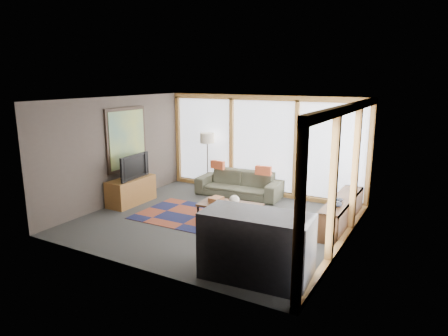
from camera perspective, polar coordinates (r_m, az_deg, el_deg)
The scene contains 17 objects.
ground at distance 8.71m, azimuth -1.31°, elevation -7.59°, with size 5.50×5.50×0.00m, color #2B2B28.
room_envelope at distance 8.55m, azimuth 3.42°, elevation 2.73°, with size 5.52×5.02×2.62m.
rug at distance 8.98m, azimuth -3.91°, elevation -6.94°, with size 2.66×1.71×0.01m, color brown.
sofa at distance 10.43m, azimuth 2.16°, elevation -2.26°, with size 2.21×0.87×0.65m, color #3B3C2B.
pillow_left at distance 10.66m, azimuth -0.92°, elevation 0.46°, with size 0.40×0.12×0.22m, color #B84B28.
pillow_right at distance 10.04m, azimuth 5.64°, elevation -0.36°, with size 0.41×0.12×0.23m, color #B84B28.
floor_lamp at distance 10.98m, azimuth -2.37°, elevation 0.97°, with size 0.39×0.39×1.57m, color black, non-canonical shape.
coffee_table at distance 8.49m, azimuth 0.87°, elevation -6.56°, with size 1.31×0.65×0.44m, color #381A12, non-canonical shape.
book_stack at distance 8.56m, azimuth -1.13°, elevation -4.51°, with size 0.23×0.29×0.10m, color brown.
vase at distance 8.38m, azimuth 1.49°, elevation -4.57°, with size 0.22×0.22×0.19m, color beige.
bookshelf at distance 8.73m, azimuth 16.44°, elevation -6.06°, with size 0.42×2.31×0.58m, color #381A12, non-canonical shape.
bowl_a at distance 8.09m, azimuth 15.79°, elevation -4.96°, with size 0.21×0.21×0.11m, color black.
bowl_b at distance 8.42m, azimuth 16.12°, elevation -4.38°, with size 0.17×0.17×0.08m, color black.
shelf_picture at distance 9.31m, azimuth 18.42°, elevation -1.90°, with size 0.04×0.30×0.39m, color black.
tv_console at distance 10.07m, azimuth -13.11°, elevation -3.19°, with size 0.53×1.27×0.63m, color brown.
television at distance 9.90m, azimuth -13.12°, elevation 0.23°, with size 1.04×0.14×0.60m, color black.
bar_counter at distance 6.20m, azimuth 4.65°, elevation -11.09°, with size 1.66×0.78×1.05m, color black.
Camera 1 is at (4.19, -7.01, 3.03)m, focal length 32.00 mm.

